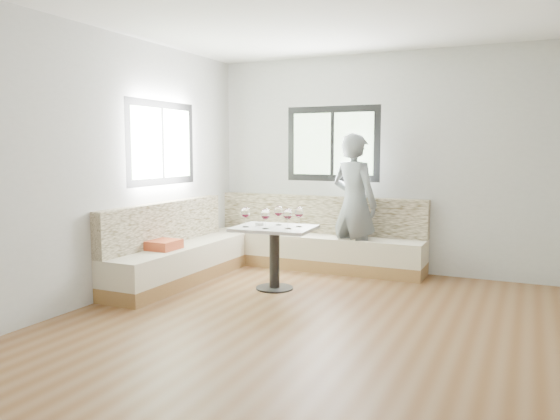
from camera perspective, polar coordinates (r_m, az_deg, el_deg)
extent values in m
cube|color=brown|center=(4.97, 5.56, -12.20)|extent=(5.00, 5.00, 0.01)
cube|color=white|center=(4.87, 5.94, 20.87)|extent=(5.00, 5.00, 0.01)
cube|color=#B7B7B2|center=(7.12, 12.39, 4.78)|extent=(5.00, 0.01, 2.80)
cube|color=#B7B7B2|center=(2.49, -13.52, 2.06)|extent=(5.00, 0.01, 2.80)
cube|color=#B7B7B2|center=(6.02, -17.43, 4.37)|extent=(0.01, 5.00, 2.80)
cube|color=black|center=(7.36, 5.52, 6.90)|extent=(1.30, 0.02, 1.00)
cube|color=black|center=(6.70, -12.23, 6.84)|extent=(0.02, 1.30, 1.00)
cube|color=olive|center=(7.32, 3.58, -5.47)|extent=(2.90, 0.55, 0.16)
cube|color=beige|center=(7.27, 3.59, -3.74)|extent=(2.90, 0.55, 0.29)
cube|color=beige|center=(7.41, 4.19, -0.46)|extent=(2.90, 0.14, 0.50)
cube|color=olive|center=(6.66, -10.47, -6.76)|extent=(0.55, 2.25, 0.16)
cube|color=beige|center=(6.61, -10.51, -4.86)|extent=(0.55, 2.25, 0.29)
cube|color=beige|center=(6.66, -12.01, -1.35)|extent=(0.14, 2.25, 0.50)
cube|color=#B03B1F|center=(6.34, -12.22, -3.56)|extent=(0.35, 0.35, 0.10)
cylinder|color=black|center=(6.26, -0.58, -8.14)|extent=(0.42, 0.42, 0.02)
cylinder|color=black|center=(6.19, -0.58, -5.20)|extent=(0.12, 0.12, 0.67)
cube|color=silver|center=(6.13, -0.58, -1.93)|extent=(0.91, 0.73, 0.04)
imported|color=slate|center=(6.95, 7.76, 0.63)|extent=(0.76, 0.62, 1.78)
cylinder|color=white|center=(6.21, -2.17, -1.47)|extent=(0.10, 0.10, 0.04)
sphere|color=black|center=(6.21, -2.01, -1.37)|extent=(0.02, 0.02, 0.02)
sphere|color=black|center=(6.22, -2.23, -1.36)|extent=(0.02, 0.02, 0.02)
sphere|color=black|center=(6.20, -2.22, -1.39)|extent=(0.02, 0.02, 0.02)
cylinder|color=white|center=(6.11, -3.62, -1.75)|extent=(0.07, 0.07, 0.01)
cylinder|color=white|center=(6.10, -3.62, -1.27)|extent=(0.01, 0.01, 0.10)
ellipsoid|color=white|center=(6.09, -3.63, -0.25)|extent=(0.10, 0.10, 0.12)
cylinder|color=#510617|center=(6.09, -3.63, -0.53)|extent=(0.07, 0.07, 0.03)
cylinder|color=white|center=(5.95, -1.52, -1.96)|extent=(0.07, 0.07, 0.01)
cylinder|color=white|center=(5.95, -1.52, -1.46)|extent=(0.01, 0.01, 0.10)
ellipsoid|color=white|center=(5.93, -1.53, -0.42)|extent=(0.10, 0.10, 0.12)
cylinder|color=#510617|center=(5.94, -1.53, -0.70)|extent=(0.07, 0.07, 0.03)
cylinder|color=white|center=(5.96, 0.81, -1.95)|extent=(0.07, 0.07, 0.01)
cylinder|color=white|center=(5.95, 0.81, -1.45)|extent=(0.01, 0.01, 0.10)
ellipsoid|color=white|center=(5.94, 0.81, -0.41)|extent=(0.10, 0.10, 0.12)
cylinder|color=#510617|center=(5.94, 0.81, -0.69)|extent=(0.07, 0.07, 0.03)
cylinder|color=white|center=(6.25, -0.16, -1.56)|extent=(0.07, 0.07, 0.01)
cylinder|color=white|center=(6.24, -0.16, -1.09)|extent=(0.01, 0.01, 0.10)
ellipsoid|color=white|center=(6.23, -0.16, -0.09)|extent=(0.10, 0.10, 0.12)
cylinder|color=#510617|center=(6.23, -0.16, -0.36)|extent=(0.07, 0.07, 0.03)
cylinder|color=white|center=(6.11, 1.99, -1.74)|extent=(0.07, 0.07, 0.01)
cylinder|color=white|center=(6.11, 1.99, -1.26)|extent=(0.01, 0.01, 0.10)
ellipsoid|color=white|center=(6.09, 2.00, -0.24)|extent=(0.10, 0.10, 0.12)
cylinder|color=#510617|center=(6.10, 2.00, -0.52)|extent=(0.07, 0.07, 0.03)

